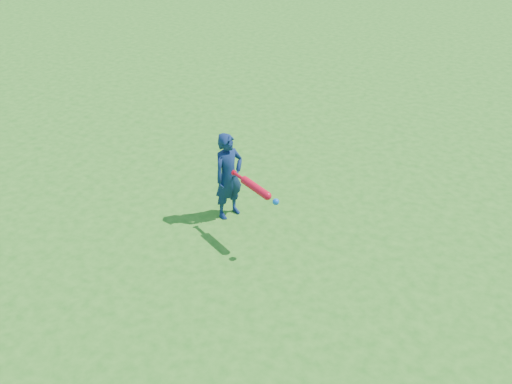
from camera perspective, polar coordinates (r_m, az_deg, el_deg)
ground at (r=6.25m, az=-2.86°, el=-4.16°), size 80.00×80.00×0.00m
child at (r=6.28m, az=-2.75°, el=1.59°), size 0.37×0.43×1.01m
bat_swing at (r=5.77m, az=0.14°, el=0.30°), size 0.69×0.38×0.09m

